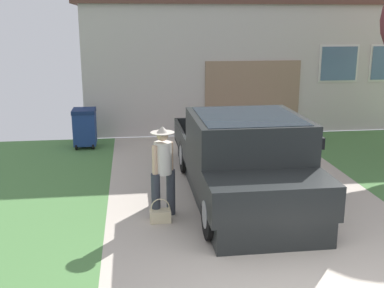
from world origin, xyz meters
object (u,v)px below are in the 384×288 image
pickup_truck (243,162)px  wheeled_trash_bin (85,127)px  person_with_hat (163,168)px  house_with_garage (240,51)px  handbag (160,215)px

pickup_truck → wheeled_trash_bin: size_ratio=5.24×
person_with_hat → pickup_truck: bearing=-13.3°
pickup_truck → house_with_garage: bearing=-102.5°
handbag → wheeled_trash_bin: wheeled_trash_bin is taller
pickup_truck → house_with_garage: house_with_garage is taller
house_with_garage → wheeled_trash_bin: bearing=-143.7°
handbag → wheeled_trash_bin: size_ratio=0.40×
handbag → wheeled_trash_bin: bearing=108.1°
pickup_truck → wheeled_trash_bin: (-3.33, 4.31, -0.18)m
house_with_garage → wheeled_trash_bin: 6.55m
pickup_truck → person_with_hat: pickup_truck is taller
person_with_hat → house_with_garage: (3.33, 8.70, 1.39)m
wheeled_trash_bin → pickup_truck: bearing=-52.3°
pickup_truck → person_with_hat: (-1.57, -0.66, 0.15)m
person_with_hat → house_with_garage: 9.42m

